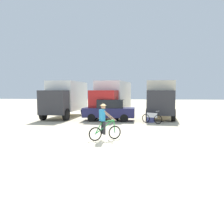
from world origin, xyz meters
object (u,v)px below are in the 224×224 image
box_truck_white_box (66,97)px  bicycle_spare (152,118)px  supply_crate (151,118)px  box_truck_cream_rv (161,97)px  cyclist_orange_shirt (104,123)px  box_truck_avon_van (112,97)px  sedan_parked (109,110)px

box_truck_white_box → bicycle_spare: bearing=-24.7°
box_truck_white_box → supply_crate: bearing=-20.4°
box_truck_white_box → box_truck_cream_rv: same height
box_truck_cream_rv → cyclist_orange_shirt: 11.27m
box_truck_avon_van → box_truck_cream_rv: bearing=1.6°
box_truck_cream_rv → sedan_parked: box_truck_cream_rv is taller
sedan_parked → bicycle_spare: size_ratio=2.85×
cyclist_orange_shirt → supply_crate: cyclist_orange_shirt is taller
sedan_parked → bicycle_spare: bearing=-19.0°
box_truck_white_box → cyclist_orange_shirt: bearing=-62.5°
cyclist_orange_shirt → bicycle_spare: bearing=66.8°
bicycle_spare → supply_crate: (-0.05, 0.71, -0.09)m
box_truck_avon_van → supply_crate: size_ratio=10.50×
box_truck_white_box → cyclist_orange_shirt: box_truck_white_box is taller
box_truck_avon_van → sedan_parked: bearing=-88.0°
box_truck_white_box → bicycle_spare: box_truck_white_box is taller
box_truck_cream_rv → sedan_parked: 5.50m
box_truck_white_box → box_truck_cream_rv: (8.90, 0.66, 0.00)m
box_truck_cream_rv → box_truck_white_box: bearing=-175.8°
box_truck_cream_rv → supply_crate: size_ratio=10.39×
sedan_parked → cyclist_orange_shirt: bearing=-84.8°
box_truck_cream_rv → bicycle_spare: box_truck_cream_rv is taller
box_truck_avon_van → cyclist_orange_shirt: 10.53m
box_truck_white_box → box_truck_avon_van: same height
box_truck_white_box → bicycle_spare: size_ratio=4.64×
supply_crate → box_truck_cream_rv: bearing=72.9°
bicycle_spare → box_truck_avon_van: bearing=130.1°
box_truck_cream_rv → supply_crate: (-1.09, -3.56, -1.57)m
box_truck_avon_van → sedan_parked: 3.14m
box_truck_avon_van → bicycle_spare: (3.49, -4.14, -1.48)m
box_truck_avon_van → cyclist_orange_shirt: (0.79, -10.45, -1.03)m
box_truck_cream_rv → supply_crate: box_truck_cream_rv is taller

